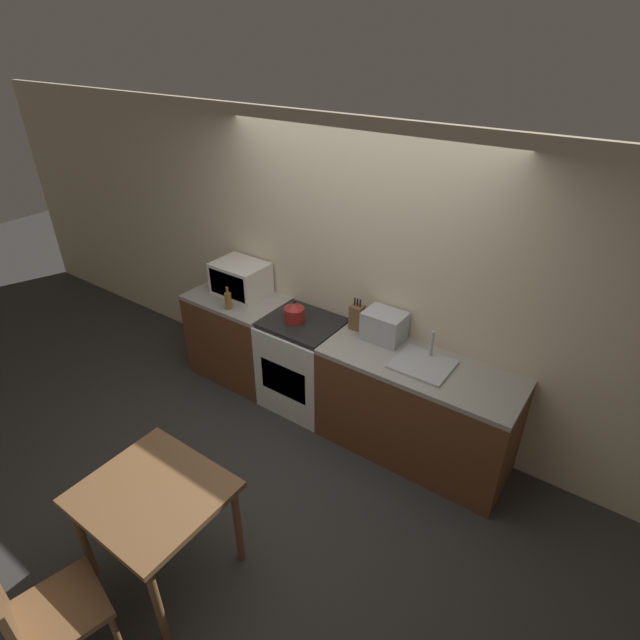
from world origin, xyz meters
TOP-DOWN VIEW (x-y plane):
  - ground_plane at (0.00, 0.00)m, footprint 16.00×16.00m
  - wall_back at (0.00, 1.13)m, footprint 10.00×0.06m
  - counter_left_run at (-1.14, 0.79)m, footprint 0.94×0.62m
  - counter_right_run at (0.81, 0.79)m, footprint 1.59×0.62m
  - stove_range at (-0.32, 0.79)m, footprint 0.69×0.62m
  - kettle at (-0.39, 0.76)m, footprint 0.18×0.18m
  - microwave at (-1.15, 0.89)m, footprint 0.50×0.38m
  - bottle at (-1.03, 0.59)m, footprint 0.06×0.06m
  - knife_block at (0.12, 0.97)m, footprint 0.11×0.10m
  - toaster_oven at (0.40, 0.96)m, footprint 0.33×0.25m
  - sink_basin at (0.83, 0.80)m, footprint 0.44×0.39m
  - dining_table at (-0.04, -1.12)m, footprint 0.85×0.77m
  - dining_chair at (-0.05, -1.87)m, footprint 0.54×0.54m

SIDE VIEW (x-z plane):
  - ground_plane at x=0.00m, z-range 0.00..0.00m
  - stove_range at x=-0.32m, z-range 0.00..0.90m
  - counter_right_run at x=0.81m, z-range 0.00..0.90m
  - counter_left_run at x=-1.14m, z-range 0.00..0.90m
  - dining_chair at x=-0.05m, z-range 0.05..0.94m
  - dining_table at x=-0.04m, z-range 0.27..0.99m
  - sink_basin at x=0.83m, z-range 0.80..1.04m
  - bottle at x=-1.03m, z-range 0.88..1.10m
  - kettle at x=-0.39m, z-range 0.89..1.10m
  - knife_block at x=0.12m, z-range 0.87..1.16m
  - toaster_oven at x=0.40m, z-range 0.90..1.15m
  - microwave at x=-1.15m, z-range 0.90..1.21m
  - wall_back at x=0.00m, z-range 0.00..2.60m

